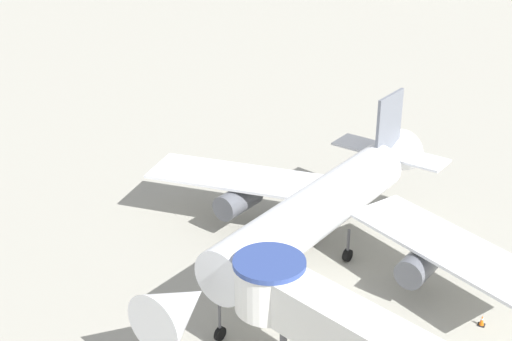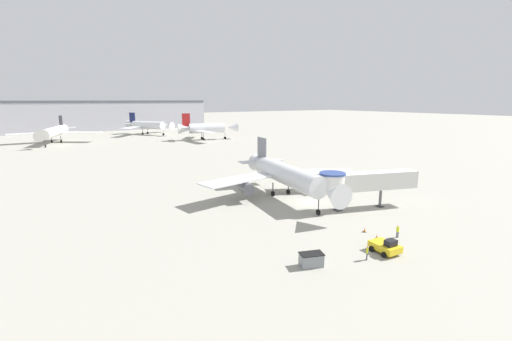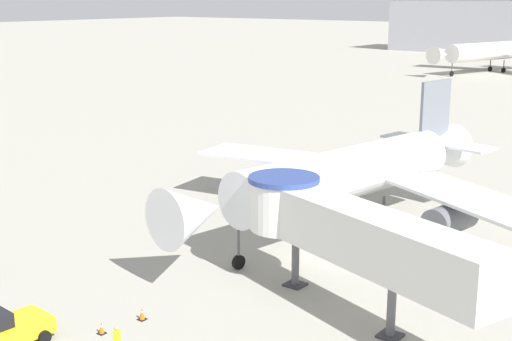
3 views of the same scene
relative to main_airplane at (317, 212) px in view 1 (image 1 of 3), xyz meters
The scene contains 4 objects.
ground_plane 6.42m from the main_airplane, 70.59° to the right, with size 800.00×800.00×0.00m, color #9E9B8E.
main_airplane is the anchor object (origin of this frame).
jet_bridge 13.26m from the main_airplane, 61.54° to the right, with size 16.49×7.87×6.25m.
traffic_cone_starboard_wing 12.66m from the main_airplane, ahead, with size 0.44×0.44×0.73m.
Camera 1 is at (14.85, -35.41, 27.11)m, focal length 50.00 mm.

